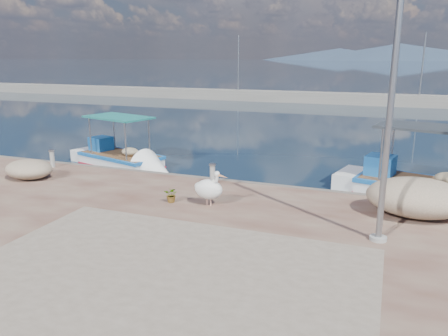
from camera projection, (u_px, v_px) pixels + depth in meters
ground at (176, 244)px, 12.33m from camera, size 1400.00×1400.00×0.00m
quay_patch at (153, 284)px, 9.14m from camera, size 9.00×7.00×0.01m
breakwater at (340, 98)px, 48.38m from camera, size 120.00×2.20×7.50m
mountains at (395, 53)px, 596.65m from camera, size 370.00×280.00×22.00m
boat_left at (120, 161)px, 21.15m from camera, size 6.09×3.42×2.79m
boat_right at (421, 191)px, 16.34m from camera, size 6.85×3.60×3.14m
pelican at (209, 189)px, 13.85m from camera, size 1.25×0.77×1.19m
lamp_post at (390, 113)px, 10.55m from camera, size 0.44×0.96×7.00m
bollard_near at (212, 173)px, 16.19m from camera, size 0.26×0.26×0.79m
bollard_far at (52, 158)px, 18.73m from camera, size 0.25×0.25×0.76m
potted_plant at (172, 195)px, 14.23m from camera, size 0.49×0.44×0.51m
net_pile_c at (417, 198)px, 12.93m from camera, size 2.93×2.09×1.15m
net_pile_b at (29, 169)px, 16.99m from camera, size 1.92×1.49×0.75m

